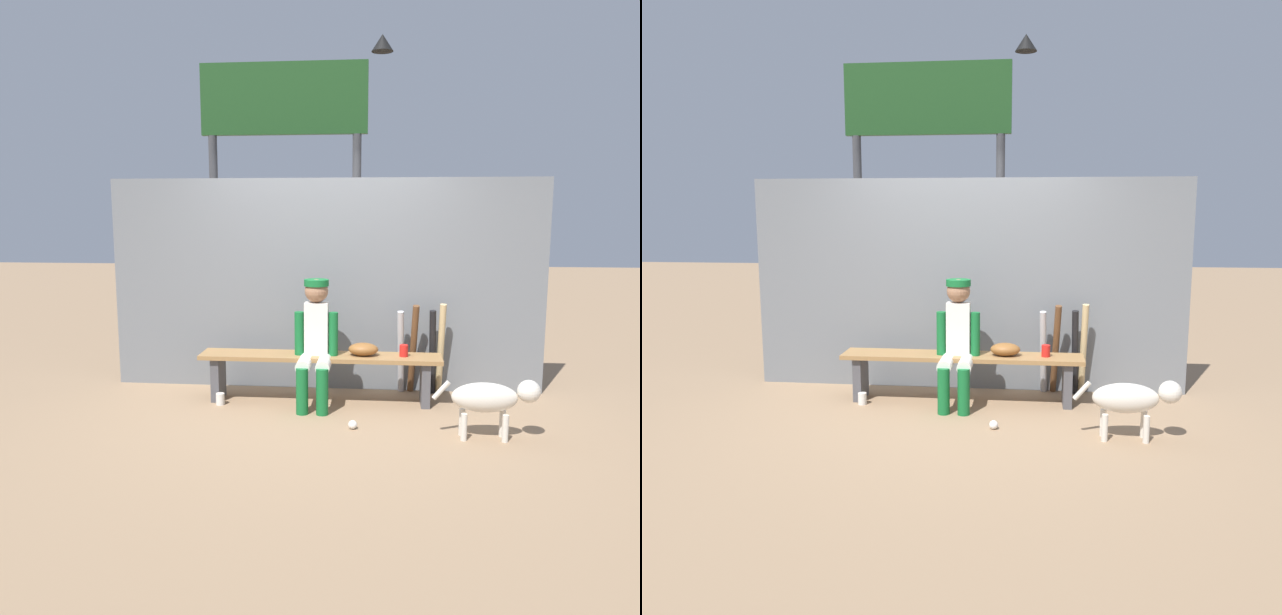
{
  "view_description": "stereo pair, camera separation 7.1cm",
  "coord_description": "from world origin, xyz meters",
  "views": [
    {
      "loc": [
        0.55,
        -5.63,
        1.8
      ],
      "look_at": [
        0.0,
        0.0,
        0.91
      ],
      "focal_mm": 34.47,
      "sensor_mm": 36.0,
      "label": 1
    },
    {
      "loc": [
        0.62,
        -5.62,
        1.8
      ],
      "look_at": [
        0.0,
        0.0,
        0.91
      ],
      "focal_mm": 34.47,
      "sensor_mm": 36.0,
      "label": 2
    }
  ],
  "objects": [
    {
      "name": "dugout_bench",
      "position": [
        0.0,
        0.0,
        0.35
      ],
      "size": [
        2.28,
        0.36,
        0.46
      ],
      "color": "olive",
      "rests_on": "ground_plane"
    },
    {
      "name": "bat_wood_dark",
      "position": [
        0.89,
        0.34,
        0.46
      ],
      "size": [
        0.1,
        0.28,
        0.91
      ],
      "primitive_type": "cylinder",
      "rotation": [
        0.23,
        0.0,
        0.15
      ],
      "color": "brown",
      "rests_on": "ground_plane"
    },
    {
      "name": "scoreboard",
      "position": [
        -0.5,
        1.5,
        2.59
      ],
      "size": [
        2.18,
        0.27,
        3.69
      ],
      "color": "#3F3F42",
      "rests_on": "ground_plane"
    },
    {
      "name": "baseball",
      "position": [
        0.35,
        -0.72,
        0.04
      ],
      "size": [
        0.07,
        0.07,
        0.07
      ],
      "primitive_type": "sphere",
      "color": "white",
      "rests_on": "ground_plane"
    },
    {
      "name": "bat_wood_natural",
      "position": [
        1.16,
        0.33,
        0.46
      ],
      "size": [
        0.08,
        0.2,
        0.92
      ],
      "primitive_type": "cylinder",
      "rotation": [
        0.14,
        0.0,
        0.11
      ],
      "color": "tan",
      "rests_on": "ground_plane"
    },
    {
      "name": "cup_on_ground",
      "position": [
        -0.92,
        -0.19,
        0.06
      ],
      "size": [
        0.08,
        0.08,
        0.11
      ],
      "primitive_type": "cylinder",
      "color": "silver",
      "rests_on": "ground_plane"
    },
    {
      "name": "chainlink_fence",
      "position": [
        0.0,
        0.47,
        1.06
      ],
      "size": [
        4.35,
        0.03,
        2.12
      ],
      "primitive_type": "cube",
      "color": "slate",
      "rests_on": "ground_plane"
    },
    {
      "name": "bat_aluminum_black",
      "position": [
        1.08,
        0.34,
        0.43
      ],
      "size": [
        0.1,
        0.18,
        0.86
      ],
      "primitive_type": "cylinder",
      "rotation": [
        0.13,
        0.0,
        -0.2
      ],
      "color": "black",
      "rests_on": "ground_plane"
    },
    {
      "name": "baseball_glove",
      "position": [
        0.41,
        0.0,
        0.52
      ],
      "size": [
        0.28,
        0.2,
        0.12
      ],
      "primitive_type": "ellipsoid",
      "color": "brown",
      "rests_on": "dugout_bench"
    },
    {
      "name": "cup_on_bench",
      "position": [
        0.78,
        0.0,
        0.52
      ],
      "size": [
        0.08,
        0.08,
        0.11
      ],
      "primitive_type": "cylinder",
      "color": "red",
      "rests_on": "dugout_bench"
    },
    {
      "name": "player_seated",
      "position": [
        -0.03,
        -0.11,
        0.64
      ],
      "size": [
        0.41,
        0.55,
        1.18
      ],
      "color": "silver",
      "rests_on": "ground_plane"
    },
    {
      "name": "dog",
      "position": [
        1.45,
        -0.84,
        0.34
      ],
      "size": [
        0.84,
        0.2,
        0.49
      ],
      "color": "beige",
      "rests_on": "ground_plane"
    },
    {
      "name": "ground_plane",
      "position": [
        0.0,
        0.0,
        0.0
      ],
      "size": [
        30.0,
        30.0,
        0.0
      ],
      "primitive_type": "plane",
      "color": "#937556"
    },
    {
      "name": "bat_aluminum_silver",
      "position": [
        0.77,
        0.35,
        0.42
      ],
      "size": [
        0.1,
        0.23,
        0.85
      ],
      "primitive_type": "cylinder",
      "rotation": [
        0.19,
        0.0,
        -0.15
      ],
      "color": "#B7B7BC",
      "rests_on": "ground_plane"
    }
  ]
}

